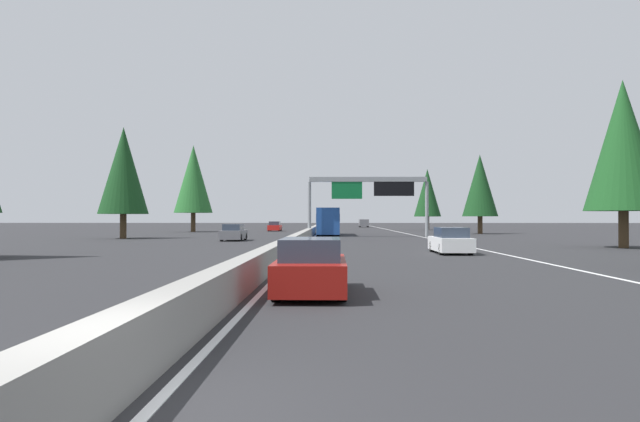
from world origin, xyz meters
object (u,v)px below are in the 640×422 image
at_px(bus_far_right, 328,220).
at_px(conifer_right_mid, 480,186).
at_px(oncoming_near, 234,233).
at_px(conifer_right_far, 427,193).
at_px(oncoming_far, 275,227).
at_px(conifer_right_near, 623,145).
at_px(conifer_left_mid, 193,179).
at_px(sedan_far_center, 451,241).
at_px(sedan_near_right, 311,268).
at_px(sign_gantry_overhead, 370,189).
at_px(conifer_left_near, 123,171).
at_px(minivan_far_left, 364,223).

height_order(bus_far_right, conifer_right_mid, conifer_right_mid).
distance_m(oncoming_near, conifer_right_far, 51.75).
bearing_deg(conifer_right_far, oncoming_far, 111.08).
xyz_separation_m(conifer_right_near, conifer_left_mid, (42.71, 39.38, 0.74)).
xyz_separation_m(sedan_far_center, oncoming_far, (53.27, 15.38, 0.00)).
xyz_separation_m(oncoming_far, conifer_right_far, (9.47, -24.56, 5.48)).
distance_m(bus_far_right, conifer_right_far, 33.55).
bearing_deg(conifer_right_far, oncoming_near, 151.55).
xyz_separation_m(sedan_near_right, conifer_left_mid, (65.87, 19.46, 6.89)).
xyz_separation_m(sign_gantry_overhead, conifer_left_near, (-4.95, 24.23, 1.58)).
relative_size(sign_gantry_overhead, conifer_right_near, 1.13).
xyz_separation_m(minivan_far_left, conifer_left_mid, (-41.47, 26.74, 6.62)).
bearing_deg(sedan_near_right, oncoming_far, 6.62).
relative_size(sedan_far_center, conifer_right_far, 0.43).
height_order(oncoming_near, conifer_right_near, conifer_right_near).
relative_size(sign_gantry_overhead, conifer_right_mid, 1.27).
height_order(conifer_right_near, conifer_left_near, conifer_right_near).
bearing_deg(bus_far_right, oncoming_near, 153.29).
xyz_separation_m(bus_far_right, minivan_far_left, (56.46, -7.21, -0.77)).
bearing_deg(conifer_left_mid, conifer_right_near, -137.32).
xyz_separation_m(minivan_far_left, oncoming_near, (-72.74, 15.40, -0.27)).
bearing_deg(conifer_right_far, conifer_left_near, 138.07).
bearing_deg(conifer_right_far, conifer_right_mid, -173.38).
distance_m(oncoming_near, conifer_right_near, 30.90).
bearing_deg(minivan_far_left, conifer_right_mid, -166.89).
height_order(sedan_near_right, sedan_far_center, same).
bearing_deg(conifer_left_near, conifer_right_near, -112.47).
xyz_separation_m(minivan_far_left, conifer_right_mid, (-50.76, -11.82, 5.12)).
bearing_deg(sedan_near_right, sedan_far_center, -22.84).
bearing_deg(minivan_far_left, conifer_left_near, 158.24).
relative_size(sign_gantry_overhead, bus_far_right, 1.10).
bearing_deg(sedan_far_center, conifer_left_near, 50.21).
bearing_deg(conifer_left_mid, sign_gantry_overhead, -131.74).
distance_m(sedan_far_center, conifer_left_near, 35.61).
bearing_deg(sedan_far_center, sedan_near_right, 157.16).
bearing_deg(conifer_left_near, conifer_right_far, -41.93).
height_order(minivan_far_left, conifer_left_mid, conifer_left_mid).
height_order(conifer_left_near, conifer_left_mid, conifer_left_mid).
distance_m(minivan_far_left, conifer_left_near, 73.18).
xyz_separation_m(sedan_far_center, conifer_right_near, (6.06, -12.71, 6.15)).
relative_size(conifer_right_mid, conifer_left_mid, 0.80).
relative_size(bus_far_right, conifer_right_mid, 1.15).
bearing_deg(conifer_right_far, sedan_near_right, 168.40).
xyz_separation_m(sedan_far_center, minivan_far_left, (90.23, -0.07, 0.27)).
relative_size(sedan_near_right, sedan_far_center, 1.00).
xyz_separation_m(oncoming_near, conifer_right_mid, (21.98, -27.22, 5.39)).
bearing_deg(minivan_far_left, sign_gantry_overhead, 177.43).
bearing_deg(sign_gantry_overhead, conifer_right_mid, -50.54).
distance_m(conifer_right_mid, conifer_right_far, 23.42).
bearing_deg(sedan_near_right, sign_gantry_overhead, -5.71).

